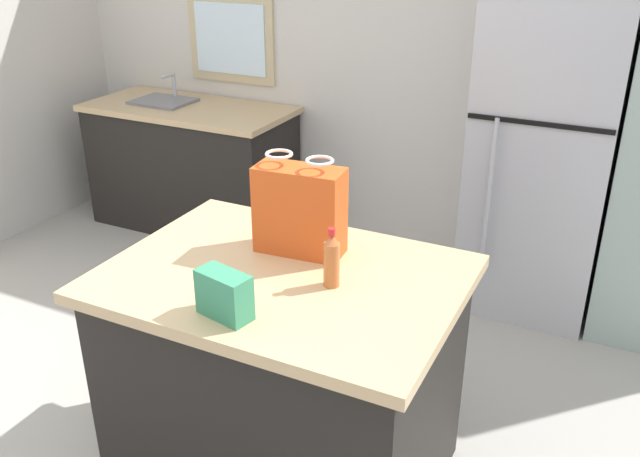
{
  "coord_description": "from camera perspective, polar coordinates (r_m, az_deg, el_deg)",
  "views": [
    {
      "loc": [
        1.35,
        -1.68,
        2.07
      ],
      "look_at": [
        0.29,
        0.45,
        0.97
      ],
      "focal_mm": 38.1,
      "sensor_mm": 36.0,
      "label": 1
    }
  ],
  "objects": [
    {
      "name": "sink_counter",
      "position": [
        4.97,
        -10.69,
        5.26
      ],
      "size": [
        1.45,
        0.68,
        1.07
      ],
      "color": "black",
      "rests_on": "ground"
    },
    {
      "name": "bottle",
      "position": [
        2.29,
        0.98,
        -2.71
      ],
      "size": [
        0.06,
        0.06,
        0.21
      ],
      "color": "#C66633",
      "rests_on": "kitchen_island"
    },
    {
      "name": "back_wall",
      "position": [
        4.41,
        8.08,
        14.68
      ],
      "size": [
        5.2,
        0.13,
        2.64
      ],
      "color": "silver",
      "rests_on": "ground"
    },
    {
      "name": "kitchen_island",
      "position": [
        2.66,
        -2.93,
        -12.45
      ],
      "size": [
        1.25,
        0.93,
        0.92
      ],
      "color": "black",
      "rests_on": "ground"
    },
    {
      "name": "refrigerator",
      "position": [
        3.9,
        18.36,
        6.46
      ],
      "size": [
        0.71,
        0.73,
        1.87
      ],
      "color": "#B7B7BC",
      "rests_on": "ground"
    },
    {
      "name": "small_box",
      "position": [
        2.15,
        -8.04,
        -5.54
      ],
      "size": [
        0.19,
        0.12,
        0.15
      ],
      "primitive_type": "cube",
      "rotation": [
        0.0,
        0.0,
        -0.22
      ],
      "color": "#388E66",
      "rests_on": "kitchen_island"
    },
    {
      "name": "shopping_bag",
      "position": [
        2.49,
        -1.71,
        1.58
      ],
      "size": [
        0.34,
        0.17,
        0.38
      ],
      "color": "#DB511E",
      "rests_on": "kitchen_island"
    }
  ]
}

